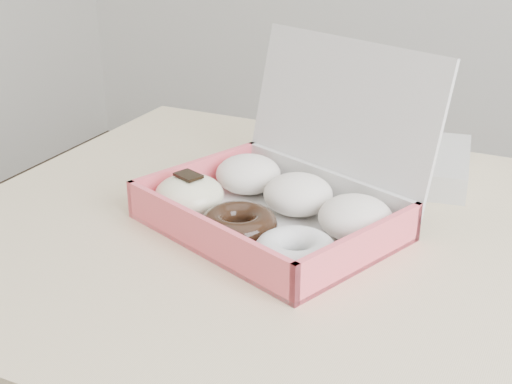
% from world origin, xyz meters
% --- Properties ---
extents(table, '(1.20, 0.80, 0.75)m').
position_xyz_m(table, '(0.00, 0.00, 0.67)').
color(table, '#CCB686').
rests_on(table, ground).
extents(donut_box, '(0.39, 0.37, 0.23)m').
position_xyz_m(donut_box, '(-0.17, 0.01, 0.79)').
color(donut_box, silver).
rests_on(donut_box, table).
extents(newspapers, '(0.28, 0.24, 0.04)m').
position_xyz_m(newspapers, '(-0.09, 0.25, 0.77)').
color(newspapers, silver).
rests_on(newspapers, table).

